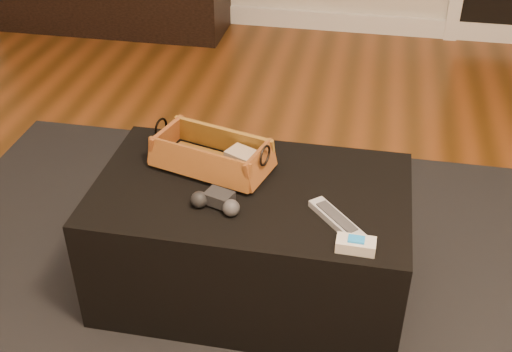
% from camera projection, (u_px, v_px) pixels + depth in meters
% --- Properties ---
extents(floor, '(5.00, 5.50, 0.01)m').
position_uv_depth(floor, '(226.00, 338.00, 2.08)').
color(floor, brown).
rests_on(floor, ground).
extents(baseboard, '(5.00, 0.04, 0.12)m').
position_uv_depth(baseboard, '(319.00, 21.00, 4.26)').
color(baseboard, white).
rests_on(baseboard, floor).
extents(area_rug, '(2.60, 2.00, 0.01)m').
position_uv_depth(area_rug, '(249.00, 296.00, 2.23)').
color(area_rug, black).
rests_on(area_rug, floor).
extents(ottoman, '(1.00, 0.60, 0.42)m').
position_uv_depth(ottoman, '(251.00, 239.00, 2.15)').
color(ottoman, black).
rests_on(ottoman, area_rug).
extents(tv_remote, '(0.21, 0.08, 0.02)m').
position_uv_depth(tv_remote, '(205.00, 162.00, 2.11)').
color(tv_remote, black).
rests_on(tv_remote, wicker_basket).
extents(cloth_bundle, '(0.13, 0.11, 0.06)m').
position_uv_depth(cloth_bundle, '(244.00, 160.00, 2.08)').
color(cloth_bundle, tan).
rests_on(cloth_bundle, wicker_basket).
extents(wicker_basket, '(0.43, 0.30, 0.14)m').
position_uv_depth(wicker_basket, '(212.00, 156.00, 2.10)').
color(wicker_basket, '#915E20').
rests_on(wicker_basket, ottoman).
extents(game_controller, '(0.17, 0.11, 0.05)m').
position_uv_depth(game_controller, '(217.00, 201.00, 1.92)').
color(game_controller, black).
rests_on(game_controller, ottoman).
extents(silver_remote, '(0.18, 0.19, 0.03)m').
position_uv_depth(silver_remote, '(336.00, 219.00, 1.87)').
color(silver_remote, '#B4B6BD').
rests_on(silver_remote, ottoman).
extents(cream_gadget, '(0.11, 0.06, 0.04)m').
position_uv_depth(cream_gadget, '(356.00, 245.00, 1.77)').
color(cream_gadget, beige).
rests_on(cream_gadget, ottoman).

